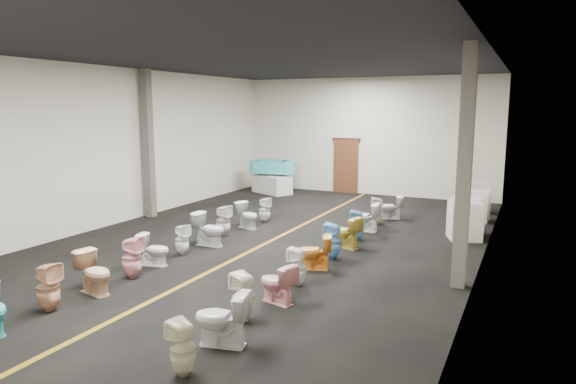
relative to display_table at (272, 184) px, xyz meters
name	(u,v)px	position (x,y,z in m)	size (l,w,h in m)	color
floor	(272,240)	(3.37, -6.53, -0.36)	(16.00, 16.00, 0.00)	black
ceiling	(271,59)	(3.37, -6.53, 4.14)	(16.00, 16.00, 0.00)	black
wall_back	(366,136)	(3.37, 1.47, 1.89)	(10.00, 10.00, 0.00)	beige
wall_left	(118,146)	(-1.63, -6.53, 1.89)	(16.00, 16.00, 0.00)	beige
wall_right	(486,161)	(8.37, -6.53, 1.89)	(16.00, 16.00, 0.00)	beige
aisle_stripe	(272,240)	(3.37, -6.53, -0.36)	(0.12, 15.60, 0.01)	#7E5F12
back_door	(346,166)	(2.57, 1.41, 0.69)	(1.00, 0.10, 2.10)	#562D19
door_frame	(346,139)	(2.57, 1.42, 1.76)	(1.15, 0.08, 0.10)	#331C11
column_left	(148,144)	(-1.38, -5.53, 1.89)	(0.25, 0.25, 4.50)	#59544C
column_right	(465,169)	(8.12, -8.03, 1.89)	(0.25, 0.25, 4.50)	#59544C
display_table	(272,184)	(0.00, 0.00, 0.00)	(1.61, 0.81, 0.72)	silver
bathtub	(272,166)	(0.00, 0.00, 0.71)	(1.84, 0.85, 0.55)	#43BBC1
appliance_crate_a	(465,220)	(7.77, -4.25, 0.13)	(0.76, 0.76, 0.98)	beige
appliance_crate_b	(468,215)	(7.77, -3.61, 0.16)	(0.75, 0.75, 1.03)	silver
appliance_crate_c	(475,206)	(7.77, -1.83, 0.09)	(0.80, 0.80, 0.90)	silver
appliance_crate_d	(479,198)	(7.77, -0.44, 0.12)	(0.68, 0.68, 0.97)	beige
toilet_left_1	(48,287)	(2.13, -12.20, 0.06)	(0.37, 0.38, 0.83)	#DEA57F
toilet_left_2	(95,273)	(2.19, -11.26, 0.03)	(0.44, 0.77, 0.78)	#DDAB84
toilet_left_3	(132,258)	(2.21, -10.32, 0.06)	(0.38, 0.39, 0.84)	#F0ABAF
toilet_left_4	(154,250)	(2.04, -9.46, -0.02)	(0.38, 0.67, 0.69)	white
toilet_left_5	(182,239)	(2.08, -8.53, 0.00)	(0.32, 0.33, 0.71)	white
toilet_left_6	(209,229)	(2.21, -7.61, 0.05)	(0.46, 0.80, 0.82)	silver
toilet_left_7	(223,221)	(1.99, -6.65, 0.05)	(0.37, 0.38, 0.82)	silver
toilet_left_8	(248,215)	(2.13, -5.61, 0.01)	(0.41, 0.72, 0.73)	silver
toilet_left_9	(265,210)	(2.20, -4.74, 0.01)	(0.33, 0.34, 0.74)	silver
toilet_right_0	(182,348)	(5.42, -12.95, 0.01)	(0.33, 0.34, 0.73)	beige
toilet_right_1	(222,319)	(5.42, -12.03, 0.04)	(0.45, 0.79, 0.80)	silver
toilet_right_2	(244,297)	(5.26, -11.16, 0.04)	(0.36, 0.36, 0.79)	beige
toilet_right_3	(277,283)	(5.39, -10.24, 0.00)	(0.40, 0.70, 0.72)	#F4AAA9
toilet_right_4	(297,267)	(5.34, -9.29, 0.01)	(0.33, 0.34, 0.74)	white
toilet_right_5	(314,252)	(5.24, -8.23, 0.01)	(0.41, 0.73, 0.74)	orange
toilet_right_6	(333,241)	(5.34, -7.35, 0.05)	(0.37, 0.38, 0.82)	#71ACDB
toilet_right_7	(345,232)	(5.28, -6.37, 0.03)	(0.43, 0.76, 0.78)	gold
toilet_right_8	(357,225)	(5.31, -5.53, 0.03)	(0.35, 0.36, 0.78)	#65A6CE
toilet_right_9	(365,217)	(5.21, -4.54, 0.04)	(0.44, 0.78, 0.79)	white
toilet_right_10	(378,211)	(5.28, -3.55, 0.04)	(0.36, 0.37, 0.79)	beige
toilet_right_11	(390,207)	(5.44, -2.69, 0.00)	(0.40, 0.71, 0.72)	silver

